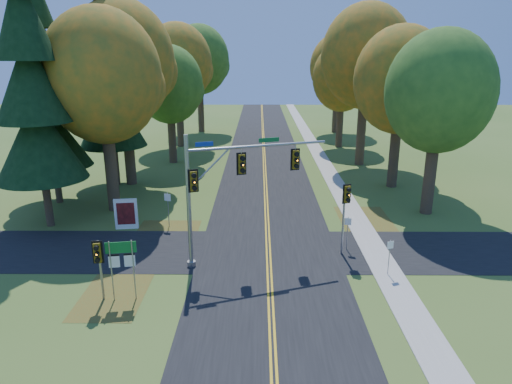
{
  "coord_description": "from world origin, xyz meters",
  "views": [
    {
      "loc": [
        -0.55,
        -22.44,
        11.09
      ],
      "look_at": [
        -0.73,
        3.3,
        3.2
      ],
      "focal_mm": 32.0,
      "sensor_mm": 36.0,
      "label": 1
    }
  ],
  "objects_px": {
    "east_signal_pole": "(346,202)",
    "traffic_mast": "(225,181)",
    "info_kiosk": "(126,214)",
    "route_sign_cluster": "(122,258)"
  },
  "relations": [
    {
      "from": "east_signal_pole",
      "to": "route_sign_cluster",
      "type": "xyz_separation_m",
      "value": [
        -11.08,
        -4.99,
        -1.1
      ]
    },
    {
      "from": "traffic_mast",
      "to": "east_signal_pole",
      "type": "xyz_separation_m",
      "value": [
        6.6,
        0.94,
        -1.43
      ]
    },
    {
      "from": "east_signal_pole",
      "to": "traffic_mast",
      "type": "bearing_deg",
      "value": 170.11
    },
    {
      "from": "info_kiosk",
      "to": "traffic_mast",
      "type": "bearing_deg",
      "value": -42.96
    },
    {
      "from": "traffic_mast",
      "to": "route_sign_cluster",
      "type": "height_order",
      "value": "traffic_mast"
    },
    {
      "from": "east_signal_pole",
      "to": "route_sign_cluster",
      "type": "bearing_deg",
      "value": -173.74
    },
    {
      "from": "info_kiosk",
      "to": "route_sign_cluster",
      "type": "bearing_deg",
      "value": -82.47
    },
    {
      "from": "traffic_mast",
      "to": "info_kiosk",
      "type": "height_order",
      "value": "traffic_mast"
    },
    {
      "from": "east_signal_pole",
      "to": "info_kiosk",
      "type": "distance_m",
      "value": 14.22
    },
    {
      "from": "traffic_mast",
      "to": "east_signal_pole",
      "type": "distance_m",
      "value": 6.82
    }
  ]
}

